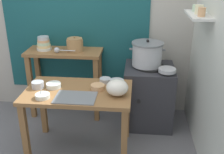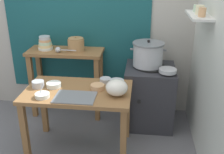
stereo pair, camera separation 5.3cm
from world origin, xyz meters
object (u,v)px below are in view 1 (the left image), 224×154
(back_shelf_table, at_px, (65,67))
(bowl_stack_enamel, at_px, (44,44))
(ladle, at_px, (58,50))
(prep_bowl_1, at_px, (42,96))
(clay_pot, at_px, (75,45))
(prep_bowl_4, at_px, (98,87))
(wide_pan, at_px, (167,70))
(prep_bowl_0, at_px, (54,85))
(prep_bowl_2, at_px, (38,85))
(serving_tray, at_px, (75,97))
(steamer_pot, at_px, (147,54))
(plastic_bag, at_px, (117,88))
(prep_bowl_5, at_px, (117,83))
(stove_block, at_px, (148,95))
(prep_bowl_3, at_px, (105,80))
(prep_table, at_px, (78,100))

(back_shelf_table, relative_size, bowl_stack_enamel, 5.22)
(ladle, bearing_deg, prep_bowl_1, -84.61)
(clay_pot, relative_size, prep_bowl_4, 1.42)
(bowl_stack_enamel, height_order, prep_bowl_1, bowl_stack_enamel)
(wide_pan, bearing_deg, prep_bowl_0, -161.33)
(back_shelf_table, height_order, wide_pan, back_shelf_table)
(bowl_stack_enamel, bearing_deg, prep_bowl_2, -77.65)
(bowl_stack_enamel, bearing_deg, serving_tray, -57.24)
(steamer_pot, height_order, clay_pot, steamer_pot)
(back_shelf_table, height_order, prep_bowl_1, back_shelf_table)
(serving_tray, height_order, plastic_bag, plastic_bag)
(prep_bowl_2, xyz_separation_m, prep_bowl_4, (0.63, 0.03, -0.01))
(serving_tray, relative_size, prep_bowl_5, 2.61)
(stove_block, xyz_separation_m, serving_tray, (-0.74, -0.80, 0.34))
(steamer_pot, height_order, bowl_stack_enamel, steamer_pot)
(back_shelf_table, height_order, steamer_pot, steamer_pot)
(prep_bowl_1, height_order, prep_bowl_5, prep_bowl_1)
(bowl_stack_enamel, relative_size, serving_tray, 0.46)
(serving_tray, distance_m, prep_bowl_0, 0.36)
(stove_block, relative_size, bowl_stack_enamel, 4.24)
(bowl_stack_enamel, bearing_deg, prep_bowl_0, -65.86)
(back_shelf_table, height_order, prep_bowl_0, back_shelf_table)
(stove_block, distance_m, clay_pot, 1.12)
(back_shelf_table, relative_size, steamer_pot, 2.25)
(prep_bowl_5, bearing_deg, prep_bowl_3, 151.72)
(ladle, relative_size, prep_bowl_2, 2.12)
(back_shelf_table, xyz_separation_m, ladle, (-0.05, -0.10, 0.26))
(bowl_stack_enamel, relative_size, prep_bowl_5, 1.20)
(steamer_pot, xyz_separation_m, ladle, (-1.10, 0.01, 0.01))
(prep_table, height_order, plastic_bag, plastic_bag)
(prep_bowl_3, bearing_deg, stove_block, 39.16)
(prep_table, height_order, bowl_stack_enamel, bowl_stack_enamel)
(wide_pan, relative_size, prep_bowl_5, 1.32)
(prep_table, distance_m, prep_bowl_1, 0.39)
(plastic_bag, relative_size, prep_bowl_2, 1.74)
(prep_bowl_2, height_order, prep_bowl_5, prep_bowl_2)
(stove_block, bearing_deg, prep_bowl_4, -133.46)
(back_shelf_table, relative_size, prep_bowl_1, 6.74)
(bowl_stack_enamel, relative_size, plastic_bag, 0.84)
(wide_pan, bearing_deg, prep_bowl_4, -151.34)
(clay_pot, height_order, prep_bowl_0, clay_pot)
(ladle, height_order, prep_bowl_4, ladle)
(back_shelf_table, relative_size, stove_block, 1.23)
(prep_bowl_0, bearing_deg, clay_pot, 83.67)
(serving_tray, xyz_separation_m, prep_bowl_3, (0.24, 0.40, 0.02))
(prep_bowl_0, xyz_separation_m, prep_bowl_2, (-0.16, -0.02, 0.01))
(steamer_pot, height_order, prep_bowl_0, steamer_pot)
(back_shelf_table, bearing_deg, prep_bowl_2, -97.16)
(wide_pan, bearing_deg, prep_bowl_2, -162.49)
(clay_pot, height_order, plastic_bag, clay_pot)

